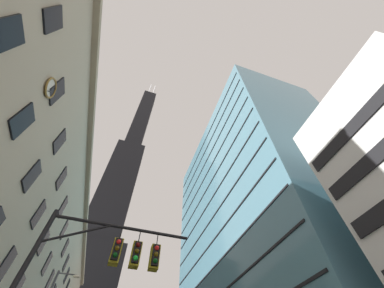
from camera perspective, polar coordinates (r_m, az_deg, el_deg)
name	(u,v)px	position (r m, az deg, el deg)	size (l,w,h in m)	color
dark_skyscraper	(109,213)	(118.97, -20.92, -16.46)	(24.00, 24.00, 220.92)	black
glass_office_midrise	(256,220)	(47.40, 16.44, -18.56)	(19.53, 40.35, 52.12)	teal
traffic_signal_mast	(105,265)	(10.60, -21.87, -27.37)	(6.29, 0.63, 6.94)	black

